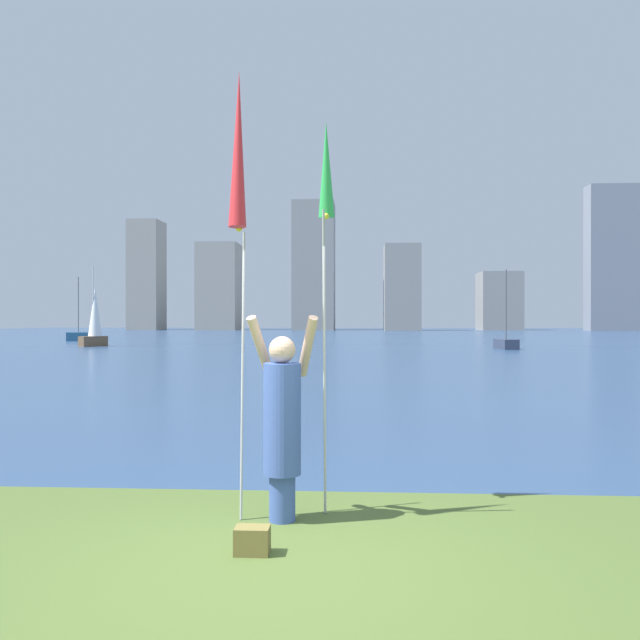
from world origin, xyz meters
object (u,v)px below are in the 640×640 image
object	(u,v)px
kite_flag_left	(238,158)
bag	(252,540)
sailboat_1	(78,336)
kite_flag_right	(326,182)
sailboat_6	(506,344)
sailboat_3	(94,319)
person	(282,420)

from	to	relation	value
kite_flag_left	bag	distance (m)	3.28
kite_flag_left	sailboat_1	bearing A→B (deg)	114.85
bag	kite_flag_right	bearing A→B (deg)	68.09
kite_flag_right	bag	xyz separation A→B (m)	(-0.52, -1.29, -3.07)
kite_flag_right	sailboat_6	distance (m)	34.89
kite_flag_right	sailboat_3	world-z (taller)	sailboat_3
sailboat_6	person	bearing A→B (deg)	-105.41
bag	sailboat_1	distance (m)	52.37
kite_flag_left	sailboat_6	world-z (taller)	sailboat_6
sailboat_1	sailboat_3	bearing A→B (deg)	-61.61
sailboat_1	sailboat_6	xyz separation A→B (m)	(31.43, -12.68, -0.05)
bag	sailboat_6	xyz separation A→B (m)	(9.51, 34.88, 0.23)
bag	sailboat_3	bearing A→B (deg)	113.74
person	bag	bearing A→B (deg)	-95.01
sailboat_1	sailboat_3	distance (m)	11.40
kite_flag_left	person	bearing A→B (deg)	18.72
kite_flag_right	sailboat_3	distance (m)	40.15
person	bag	distance (m)	1.20
sailboat_3	sailboat_6	xyz separation A→B (m)	(26.05, -2.73, -1.43)
kite_flag_left	sailboat_1	distance (m)	51.68
kite_flag_right	bag	distance (m)	3.37
kite_flag_left	kite_flag_right	size ratio (longest dim) A/B	1.09
kite_flag_right	bag	size ratio (longest dim) A/B	13.84
person	kite_flag_left	xyz separation A→B (m)	(-0.38, -0.13, 2.37)
person	kite_flag_left	size ratio (longest dim) A/B	0.46
kite_flag_left	sailboat_6	bearing A→B (deg)	74.06
bag	sailboat_1	size ratio (longest dim) A/B	0.05
kite_flag_right	kite_flag_left	bearing A→B (deg)	-144.41
sailboat_6	sailboat_1	bearing A→B (deg)	158.03
kite_flag_left	sailboat_3	xyz separation A→B (m)	(-16.30, 36.86, -1.52)
kite_flag_right	sailboat_6	size ratio (longest dim) A/B	0.80
kite_flag_left	bag	bearing A→B (deg)	-71.74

